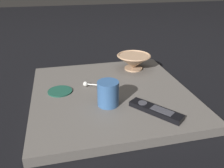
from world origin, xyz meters
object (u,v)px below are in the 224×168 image
(tv_remote_near, at_px, (156,110))
(coffee_mug, at_px, (108,93))
(teaspoon, at_px, (89,84))
(drink_coaster, at_px, (60,91))
(cereal_bowl, at_px, (134,61))

(tv_remote_near, bearing_deg, coffee_mug, -31.58)
(coffee_mug, distance_m, teaspoon, 0.18)
(coffee_mug, bearing_deg, drink_coaster, -40.22)
(cereal_bowl, height_order, drink_coaster, cereal_bowl)
(coffee_mug, bearing_deg, cereal_bowl, -122.62)
(coffee_mug, relative_size, drink_coaster, 0.93)
(tv_remote_near, height_order, drink_coaster, tv_remote_near)
(teaspoon, relative_size, drink_coaster, 1.15)
(cereal_bowl, bearing_deg, drink_coaster, 24.14)
(tv_remote_near, relative_size, drink_coaster, 1.85)
(coffee_mug, bearing_deg, tv_remote_near, 148.42)
(teaspoon, bearing_deg, cereal_bowl, -149.37)
(coffee_mug, xyz_separation_m, drink_coaster, (0.17, -0.15, -0.04))
(cereal_bowl, relative_size, teaspoon, 1.46)
(cereal_bowl, xyz_separation_m, teaspoon, (0.25, 0.15, -0.03))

